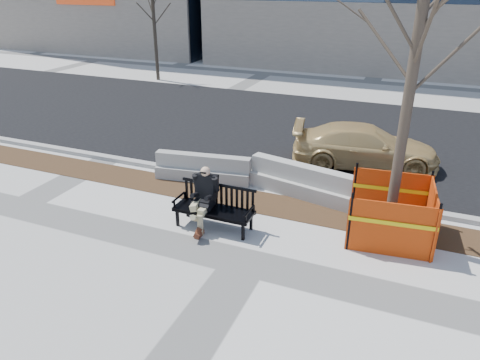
# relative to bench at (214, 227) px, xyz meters

# --- Properties ---
(ground) EXTENTS (120.00, 120.00, 0.00)m
(ground) POSITION_rel_bench_xyz_m (1.20, -1.01, 0.00)
(ground) COLOR beige
(ground) RESTS_ON ground
(mulch_strip) EXTENTS (40.00, 1.20, 0.02)m
(mulch_strip) POSITION_rel_bench_xyz_m (1.20, 1.59, 0.00)
(mulch_strip) COLOR #47301C
(mulch_strip) RESTS_ON ground
(asphalt_street) EXTENTS (60.00, 10.40, 0.01)m
(asphalt_street) POSITION_rel_bench_xyz_m (1.20, 7.79, 0.00)
(asphalt_street) COLOR black
(asphalt_street) RESTS_ON ground
(curb) EXTENTS (60.00, 0.25, 0.12)m
(curb) POSITION_rel_bench_xyz_m (1.20, 2.54, 0.06)
(curb) COLOR #9E9B93
(curb) RESTS_ON ground
(bench) EXTENTS (1.89, 0.68, 1.01)m
(bench) POSITION_rel_bench_xyz_m (0.00, 0.00, 0.00)
(bench) COLOR black
(bench) RESTS_ON ground
(seated_man) EXTENTS (0.61, 1.02, 1.42)m
(seated_man) POSITION_rel_bench_xyz_m (-0.26, 0.05, 0.00)
(seated_man) COLOR black
(seated_man) RESTS_ON ground
(tree_fence) EXTENTS (2.93, 2.93, 6.65)m
(tree_fence) POSITION_rel_bench_xyz_m (3.75, 1.18, 0.00)
(tree_fence) COLOR #EC410A
(tree_fence) RESTS_ON ground
(sedan) EXTENTS (4.60, 2.62, 1.26)m
(sedan) POSITION_rel_bench_xyz_m (2.61, 5.15, 0.00)
(sedan) COLOR tan
(sedan) RESTS_ON ground
(jersey_barrier_left) EXTENTS (2.78, 0.96, 0.78)m
(jersey_barrier_left) POSITION_rel_bench_xyz_m (-1.43, 2.29, 0.00)
(jersey_barrier_left) COLOR gray
(jersey_barrier_left) RESTS_ON ground
(jersey_barrier_right) EXTENTS (3.07, 1.23, 0.86)m
(jersey_barrier_right) POSITION_rel_bench_xyz_m (1.44, 2.43, 0.00)
(jersey_barrier_right) COLOR #ABA8A0
(jersey_barrier_right) RESTS_ON ground
(far_tree_left) EXTENTS (2.28, 2.28, 5.63)m
(far_tree_left) POSITION_rel_bench_xyz_m (-9.98, 13.60, 0.00)
(far_tree_left) COLOR #3F3428
(far_tree_left) RESTS_ON ground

